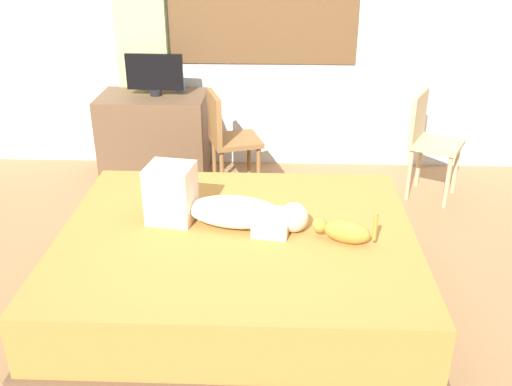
% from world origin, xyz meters
% --- Properties ---
extents(ground_plane, '(16.00, 16.00, 0.00)m').
position_xyz_m(ground_plane, '(0.00, 0.00, 0.00)').
color(ground_plane, olive).
extents(back_wall_with_window, '(6.40, 0.14, 2.90)m').
position_xyz_m(back_wall_with_window, '(0.00, 2.27, 1.45)').
color(back_wall_with_window, silver).
rests_on(back_wall_with_window, ground).
extents(bed, '(2.08, 1.73, 0.48)m').
position_xyz_m(bed, '(-0.08, 0.01, 0.24)').
color(bed, brown).
rests_on(bed, ground).
extents(person_lying, '(0.94, 0.39, 0.34)m').
position_xyz_m(person_lying, '(-0.19, 0.11, 0.59)').
color(person_lying, silver).
rests_on(person_lying, bed).
extents(cat, '(0.34, 0.19, 0.21)m').
position_xyz_m(cat, '(0.51, -0.07, 0.55)').
color(cat, '#C67A2D').
rests_on(cat, bed).
extents(desk, '(0.90, 0.56, 0.74)m').
position_xyz_m(desk, '(-0.93, 1.87, 0.37)').
color(desk, brown).
rests_on(desk, ground).
extents(tv_monitor, '(0.48, 0.10, 0.35)m').
position_xyz_m(tv_monitor, '(-0.89, 1.87, 0.92)').
color(tv_monitor, black).
rests_on(tv_monitor, desk).
extents(cup, '(0.08, 0.08, 0.09)m').
position_xyz_m(cup, '(-0.70, 2.02, 0.78)').
color(cup, teal).
rests_on(cup, desk).
extents(chair_by_desk, '(0.48, 0.48, 0.86)m').
position_xyz_m(chair_by_desk, '(-0.27, 1.54, 0.51)').
color(chair_by_desk, brown).
rests_on(chair_by_desk, ground).
extents(chair_spare, '(0.51, 0.51, 0.86)m').
position_xyz_m(chair_spare, '(1.35, 1.57, 0.51)').
color(chair_spare, tan).
rests_on(chair_spare, ground).
extents(curtain_left, '(0.44, 0.06, 2.46)m').
position_xyz_m(curtain_left, '(-1.05, 2.15, 1.23)').
color(curtain_left, '#ADCC75').
rests_on(curtain_left, ground).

